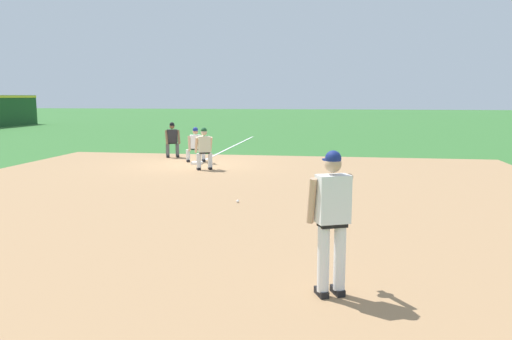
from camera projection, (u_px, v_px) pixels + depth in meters
The scene contains 9 objects.
ground_plane at pixel (197, 164), 18.64m from camera, with size 160.00×160.00×0.00m, color #336B2D.
infield_dirt_patch at pixel (231, 197), 12.48m from camera, with size 18.00×18.00×0.01m, color #A87F56.
foul_line_stripe at pixel (232, 147), 24.94m from camera, with size 12.89×0.10×0.00m, color white.
first_base_bag at pixel (197, 163), 18.63m from camera, with size 0.38×0.38×0.09m, color white.
baseball at pixel (238, 201), 11.86m from camera, with size 0.07×0.07×0.07m, color white.
pitcher at pixel (332, 214), 6.21m from camera, with size 0.82×0.60×1.86m.
first_baseman at pixel (196, 143), 19.13m from camera, with size 0.84×0.97×1.34m.
baserunner at pixel (204, 147), 17.06m from camera, with size 0.60×0.67×1.46m.
umpire at pixel (172, 138), 20.52m from camera, with size 0.60×0.67×1.46m.
Camera 1 is at (-17.90, -5.08, 2.51)m, focal length 35.00 mm.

